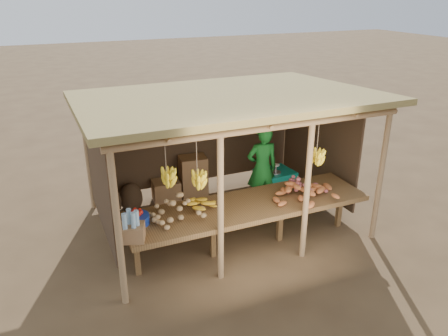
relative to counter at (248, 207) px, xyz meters
name	(u,v)px	position (x,y,z in m)	size (l,w,h in m)	color
ground	(224,221)	(0.00, 0.95, -0.74)	(60.00, 60.00, 0.00)	brown
stall_structure	(222,121)	(-0.04, 0.91, 1.18)	(4.70, 3.50, 2.43)	#A37D54
counter	(248,207)	(0.00, 0.00, 0.00)	(3.90, 1.05, 0.80)	brown
potato_heap	(180,208)	(-1.13, -0.04, 0.24)	(0.87, 0.52, 0.36)	tan
sweet_potato_heap	(309,189)	(0.96, -0.23, 0.24)	(1.04, 0.62, 0.36)	#C56732
onion_heap	(305,182)	(1.05, 0.02, 0.24)	(0.75, 0.45, 0.35)	#A24E50
banana_pile	(198,200)	(-0.80, 0.11, 0.23)	(0.56, 0.34, 0.35)	gold
tomato_basin	(136,219)	(-1.75, 0.08, 0.15)	(0.39, 0.39, 0.20)	navy
bottle_box	(131,229)	(-1.90, -0.32, 0.23)	(0.42, 0.38, 0.44)	olive
vendor	(262,168)	(0.86, 1.16, 0.08)	(0.60, 0.39, 1.65)	#1A7727
tarp_crate	(275,185)	(1.26, 1.35, -0.40)	(0.73, 0.64, 0.81)	brown
carton_stack	(184,181)	(-0.34, 2.15, -0.37)	(1.13, 0.46, 0.83)	olive
burlap_sacks	(121,197)	(-1.62, 2.15, -0.48)	(0.84, 0.44, 0.59)	#473321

